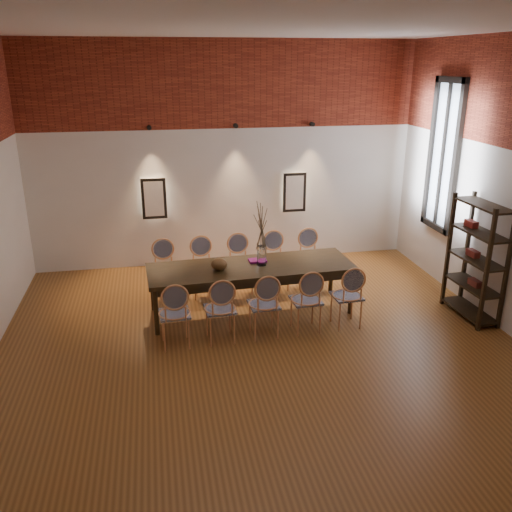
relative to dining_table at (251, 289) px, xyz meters
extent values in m
cube|color=brown|center=(-0.07, -1.20, -0.39)|extent=(7.00, 7.00, 0.02)
cube|color=silver|center=(-0.07, -1.20, 3.63)|extent=(7.00, 7.00, 0.02)
cube|color=silver|center=(-0.07, 2.35, 1.62)|extent=(7.00, 0.10, 4.00)
cube|color=silver|center=(-0.07, -4.75, 1.62)|extent=(7.00, 0.10, 4.00)
cube|color=maroon|center=(-0.07, 2.28, 2.88)|extent=(7.00, 0.02, 1.50)
cube|color=maroon|center=(-0.07, -4.68, 2.88)|extent=(7.00, 0.02, 1.50)
cube|color=#FFEAC6|center=(-1.37, 2.25, 0.93)|extent=(0.36, 0.06, 0.66)
cube|color=#FFEAC6|center=(1.23, 2.25, 0.93)|extent=(0.36, 0.06, 0.66)
cylinder|color=black|center=(-1.37, 2.22, 2.17)|extent=(0.08, 0.10, 0.08)
cylinder|color=black|center=(0.13, 2.22, 2.17)|extent=(0.08, 0.10, 0.08)
cylinder|color=black|center=(1.53, 2.22, 2.17)|extent=(0.08, 0.10, 0.08)
cube|color=silver|center=(3.39, 0.80, 1.77)|extent=(0.02, 0.78, 2.38)
cube|color=black|center=(3.37, 0.80, 1.77)|extent=(0.08, 0.90, 2.50)
cube|color=black|center=(3.37, 0.80, 1.77)|extent=(0.06, 0.06, 2.40)
cube|color=#372713|center=(0.00, 0.00, 0.00)|extent=(3.11, 1.14, 0.75)
cylinder|color=silver|center=(0.16, 0.01, 0.53)|extent=(0.14, 0.14, 0.30)
ellipsoid|color=brown|center=(-0.49, -0.07, 0.46)|extent=(0.24, 0.24, 0.18)
cube|color=#94107C|center=(0.13, 0.17, 0.39)|extent=(0.27, 0.19, 0.03)
camera|label=1|loc=(-1.33, -7.42, 3.28)|focal=38.00mm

